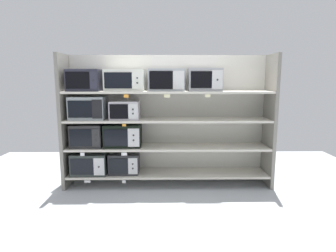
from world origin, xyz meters
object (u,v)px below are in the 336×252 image
Objects in this scene: microwave_1 at (124,163)px; microwave_9 at (205,80)px; microwave_3 at (123,135)px; microwave_0 at (91,163)px; microwave_8 at (166,80)px; microwave_5 at (125,110)px; microwave_4 at (88,108)px; microwave_7 at (125,80)px; microwave_6 at (85,80)px; microwave_2 at (87,135)px.

microwave_9 reaches higher than microwave_1.
microwave_9 is at bearing 0.01° from microwave_3.
microwave_8 is (1.15, -0.00, 1.24)m from microwave_0.
microwave_3 is 1.28× the size of microwave_5.
microwave_8 is at bearing -0.01° from microwave_4.
microwave_1 is (0.51, -0.00, -0.01)m from microwave_0.
microwave_0 is 0.91× the size of microwave_7.
microwave_3 is 1.17× the size of microwave_6.
microwave_1 is at bearing -0.01° from microwave_0.
microwave_2 is at bearing -179.99° from microwave_7.
microwave_6 is at bearing 179.99° from microwave_5.
microwave_7 is (0.55, 0.00, 1.23)m from microwave_0.
microwave_0 is 1.00× the size of microwave_8.
microwave_9 is (1.73, 0.00, 0.01)m from microwave_6.
microwave_5 reaches higher than microwave_1.
microwave_0 is 0.96× the size of microwave_3.
microwave_8 reaches higher than microwave_0.
microwave_1 is 0.69m from microwave_2.
microwave_8 is at bearing -179.97° from microwave_9.
microwave_3 is (-0.01, 0.00, 0.43)m from microwave_1.
microwave_3 is 0.81m from microwave_7.
microwave_8 is at bearing -0.00° from microwave_2.
microwave_2 is at bearing -179.69° from microwave_4.
microwave_5 is at bearing -0.01° from microwave_2.
microwave_7 reaches higher than microwave_4.
microwave_6 reaches higher than microwave_4.
microwave_1 is at bearing -179.99° from microwave_9.
microwave_0 is 1.35m from microwave_7.
microwave_2 is 1.92m from microwave_9.
microwave_4 is 0.90× the size of microwave_7.
microwave_8 is (1.18, -0.00, 0.00)m from microwave_6.
microwave_2 is 1.43m from microwave_8.
microwave_8 is (0.61, -0.00, 0.44)m from microwave_5.
microwave_3 is 1.06× the size of microwave_4.
microwave_7 is at bearing 0.01° from microwave_6.
microwave_3 is at bearing -179.95° from microwave_7.
microwave_2 is 0.97× the size of microwave_9.
microwave_7 reaches higher than microwave_5.
microwave_3 is at bearing -0.01° from microwave_4.
microwave_5 is at bearing 180.00° from microwave_8.
microwave_5 is 0.72m from microwave_6.
microwave_6 reaches higher than microwave_0.
microwave_1 is 0.81m from microwave_5.
microwave_0 is 0.83m from microwave_4.
microwave_1 is 0.96× the size of microwave_6.
microwave_4 is at bearing 0.31° from microwave_2.
microwave_7 is (0.55, -0.00, 0.40)m from microwave_4.
microwave_6 is (-0.02, -0.00, 0.40)m from microwave_4.
microwave_4 reaches higher than microwave_2.
microwave_9 is (1.16, 0.00, 0.44)m from microwave_5.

